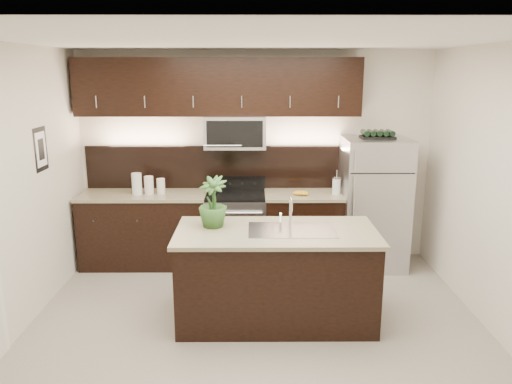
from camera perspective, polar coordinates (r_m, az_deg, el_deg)
ground at (r=5.04m, az=0.02°, el=-15.33°), size 4.50×4.50×0.00m
room_walls at (r=4.43m, az=-1.41°, el=3.93°), size 4.52×4.02×2.71m
counter_run at (r=6.42m, az=-4.15°, el=-4.23°), size 3.51×0.65×0.94m
upper_fixtures at (r=6.26m, az=-4.08°, el=10.89°), size 3.49×0.40×1.66m
island at (r=5.02m, az=2.30°, el=-9.48°), size 1.96×0.96×0.94m
sink_faucet at (r=4.87m, az=4.11°, el=-4.18°), size 0.84×0.50×0.28m
refrigerator at (r=6.43m, az=13.27°, el=-1.29°), size 0.79×0.71×1.64m
wine_rack at (r=6.27m, az=13.71°, el=6.38°), size 0.41×0.25×0.10m
plant at (r=4.91m, az=-4.96°, el=-1.14°), size 0.37×0.37×0.50m
canisters at (r=6.36m, az=-12.46°, el=0.81°), size 0.40×0.15×0.27m
french_press at (r=6.29m, az=9.17°, el=0.74°), size 0.10×0.10×0.30m
bananas at (r=6.22m, az=4.69°, el=-0.05°), size 0.23×0.20×0.06m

